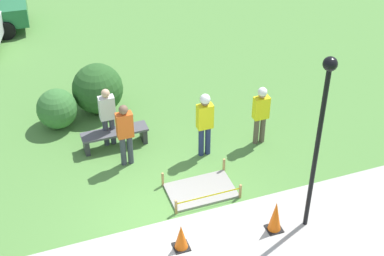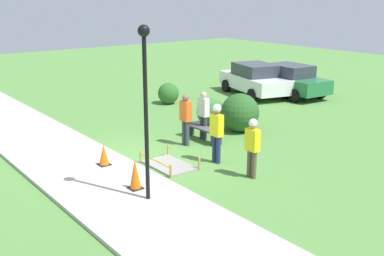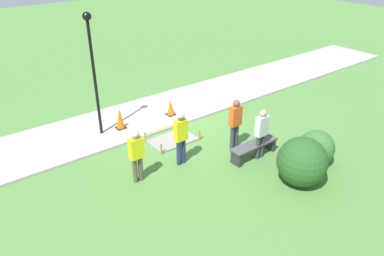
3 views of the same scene
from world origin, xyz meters
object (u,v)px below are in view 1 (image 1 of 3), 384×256
Objects in this scene: traffic_cone_near_patch at (181,237)px; bystander_in_orange_shirt at (125,131)px; park_bench at (115,135)px; bystander_in_gray_shirt at (108,114)px; worker_assistant at (205,119)px; lamppost_near at (321,124)px; traffic_cone_far_patch at (275,216)px; worker_supervisor at (261,111)px.

traffic_cone_near_patch is 0.36× the size of bystander_in_orange_shirt.
traffic_cone_near_patch is at bearing -83.66° from park_bench.
bystander_in_gray_shirt is at bearing 126.86° from park_bench.
worker_assistant is 3.81m from lamppost_near.
lamppost_near reaches higher than bystander_in_gray_shirt.
bystander_in_gray_shirt is 0.40× the size of lamppost_near.
bystander_in_gray_shirt is (-2.64, 4.35, 0.46)m from traffic_cone_far_patch.
worker_assistant is at bearing -8.73° from bystander_in_orange_shirt.
traffic_cone_far_patch is 4.91m from park_bench.
bystander_in_gray_shirt is (-2.18, 1.24, -0.14)m from worker_assistant.
bystander_in_gray_shirt is (-3.71, 1.25, -0.04)m from worker_supervisor.
worker_supervisor is at bearing 83.74° from lamppost_near.
bystander_in_orange_shirt is at bearing 171.27° from worker_assistant.
worker_assistant is at bearing -27.93° from park_bench.
worker_assistant is 2.51m from bystander_in_gray_shirt.
bystander_in_orange_shirt is (-1.96, 0.30, -0.10)m from worker_assistant.
traffic_cone_far_patch is 0.46× the size of bystander_in_orange_shirt.
bystander_in_orange_shirt reaches higher than worker_supervisor.
worker_assistant is (-0.46, 3.11, 0.60)m from traffic_cone_far_patch.
lamppost_near is at bearing -52.76° from park_bench.
bystander_in_gray_shirt is at bearing 127.22° from lamppost_near.
lamppost_near is (0.72, -0.07, 2.32)m from traffic_cone_far_patch.
traffic_cone_near_patch is 3.70m from lamppost_near.
lamppost_near reaches higher than traffic_cone_near_patch.
traffic_cone_near_patch is 2.09m from traffic_cone_far_patch.
lamppost_near reaches higher than traffic_cone_far_patch.
traffic_cone_far_patch is 3.32m from worker_supervisor.
bystander_in_orange_shirt is at bearing -76.72° from bystander_in_gray_shirt.
traffic_cone_far_patch is 3.20m from worker_assistant.
traffic_cone_far_patch is (2.08, -0.18, 0.08)m from traffic_cone_near_patch.
traffic_cone_far_patch is 4.21m from bystander_in_orange_shirt.
traffic_cone_near_patch is at bearing -137.28° from worker_supervisor.
worker_supervisor is (1.07, 3.10, 0.50)m from traffic_cone_far_patch.
bystander_in_orange_shirt is 1.04× the size of bystander_in_gray_shirt.
bystander_in_orange_shirt is (-2.41, 3.41, 0.50)m from traffic_cone_far_patch.
worker_supervisor is at bearing 42.72° from traffic_cone_near_patch.
bystander_in_gray_shirt is at bearing 161.35° from worker_supervisor.
bystander_in_gray_shirt is at bearing 103.28° from bystander_in_orange_shirt.
lamppost_near is (3.36, -4.42, 1.86)m from bystander_in_gray_shirt.
worker_supervisor is 0.93× the size of worker_assistant.
park_bench is at bearing 152.07° from worker_assistant.
worker_supervisor is 1.00× the size of bystander_in_gray_shirt.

